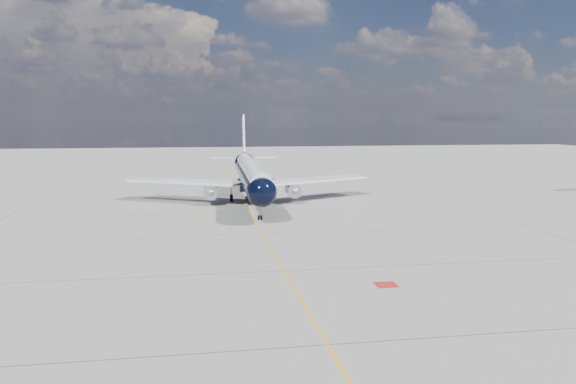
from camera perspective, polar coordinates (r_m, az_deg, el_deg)
name	(u,v)px	position (r m, az deg, el deg)	size (l,w,h in m)	color
ground	(245,205)	(79.38, -4.42, -1.30)	(320.00, 320.00, 0.00)	gray
taxiway_centerline	(248,210)	(74.46, -4.08, -1.88)	(0.16, 160.00, 0.01)	orange
red_marking	(386,285)	(42.30, 9.93, -9.26)	(1.60, 1.60, 0.01)	maroon
main_airliner	(251,174)	(82.70, -3.80, 1.84)	(36.39, 44.28, 12.80)	black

